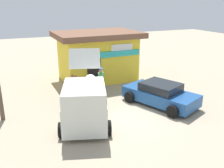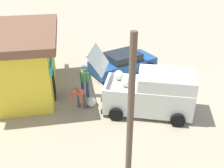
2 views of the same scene
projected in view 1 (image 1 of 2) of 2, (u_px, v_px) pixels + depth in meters
The scene contains 8 objects.
ground_plane at pixel (118, 118), 11.95m from camera, with size 60.00×60.00×0.00m, color tan.
storefront_bar at pixel (98, 55), 17.35m from camera, with size 5.78×4.13×3.34m.
delivery_van at pixel (85, 102), 11.23m from camera, with size 3.11×4.89×2.95m.
parked_sedan at pixel (160, 94), 13.36m from camera, with size 3.25×4.33×1.21m.
vendor_standing at pixel (101, 80), 14.46m from camera, with size 0.48×0.48×1.68m.
customer_bending at pixel (78, 83), 14.33m from camera, with size 0.76×0.72×1.34m.
unloaded_banana_pile at pixel (86, 96), 14.15m from camera, with size 0.86×0.56×0.40m.
paint_bucket at pixel (142, 82), 16.79m from camera, with size 0.26×0.26×0.31m, color silver.
Camera 1 is at (-4.49, -9.84, 5.34)m, focal length 39.94 mm.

